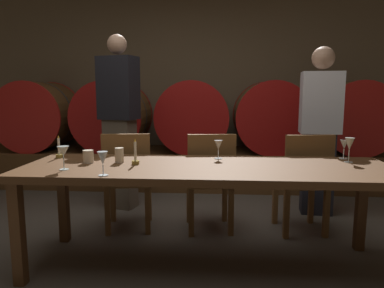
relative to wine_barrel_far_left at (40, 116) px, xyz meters
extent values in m
plane|color=#4C443A|center=(2.04, -2.22, -0.91)|extent=(9.31, 9.31, 0.00)
cube|color=brown|center=(2.04, 0.55, 0.49)|extent=(7.16, 0.24, 2.78)
cube|color=brown|center=(2.04, 0.00, -0.68)|extent=(6.44, 0.90, 0.45)
cylinder|color=brown|center=(0.00, 0.00, 0.00)|extent=(0.90, 0.72, 0.90)
cylinder|color=#B21C16|center=(0.00, -0.37, 0.00)|extent=(0.91, 0.03, 0.91)
cylinder|color=#B21C16|center=(0.00, 0.37, 0.00)|extent=(0.91, 0.03, 0.91)
cylinder|color=#2D2D33|center=(0.00, 0.00, 0.00)|extent=(0.90, 0.04, 0.90)
cylinder|color=brown|center=(1.01, 0.00, 0.00)|extent=(0.90, 0.72, 0.90)
cylinder|color=#9E1411|center=(1.01, -0.37, 0.00)|extent=(0.91, 0.03, 0.91)
cylinder|color=#9E1411|center=(1.01, 0.37, 0.00)|extent=(0.91, 0.03, 0.91)
cylinder|color=#2D2D33|center=(1.01, 0.00, 0.00)|extent=(0.90, 0.04, 0.90)
cylinder|color=brown|center=(2.07, 0.00, 0.00)|extent=(0.90, 0.72, 0.90)
cylinder|color=#9E1411|center=(2.07, -0.37, 0.00)|extent=(0.91, 0.03, 0.91)
cylinder|color=#9E1411|center=(2.07, 0.37, 0.00)|extent=(0.91, 0.03, 0.91)
cylinder|color=#2D2D33|center=(2.07, 0.00, 0.00)|extent=(0.90, 0.04, 0.90)
cylinder|color=brown|center=(3.06, 0.00, 0.00)|extent=(0.90, 0.72, 0.90)
cylinder|color=#9E1411|center=(3.06, -0.37, 0.00)|extent=(0.91, 0.03, 0.91)
cylinder|color=#9E1411|center=(3.06, 0.37, 0.00)|extent=(0.91, 0.03, 0.91)
cylinder|color=#2D2D33|center=(3.06, 0.00, 0.00)|extent=(0.90, 0.04, 0.90)
cylinder|color=brown|center=(4.07, 0.00, 0.00)|extent=(0.90, 0.72, 0.90)
cylinder|color=#B21C16|center=(4.07, -0.37, 0.00)|extent=(0.91, 0.03, 0.91)
cylinder|color=#B21C16|center=(4.07, 0.37, 0.00)|extent=(0.91, 0.03, 0.91)
cylinder|color=#2D2D33|center=(4.07, 0.00, 0.00)|extent=(0.90, 0.04, 0.90)
cube|color=#4C2D16|center=(2.31, -2.23, -0.21)|extent=(2.52, 0.79, 0.05)
cube|color=#4C2D16|center=(1.13, -2.57, -0.57)|extent=(0.07, 0.07, 0.67)
cube|color=#4C2D16|center=(1.13, -1.90, -0.57)|extent=(0.07, 0.07, 0.67)
cube|color=#4C2D16|center=(3.49, -1.90, -0.57)|extent=(0.07, 0.07, 0.67)
cube|color=brown|center=(1.59, -1.57, -0.47)|extent=(0.45, 0.45, 0.04)
cube|color=brown|center=(1.62, -1.75, -0.24)|extent=(0.40, 0.10, 0.42)
cube|color=brown|center=(1.74, -1.37, -0.70)|extent=(0.05, 0.05, 0.42)
cube|color=brown|center=(1.40, -1.42, -0.70)|extent=(0.05, 0.05, 0.42)
cube|color=brown|center=(1.79, -1.71, -0.70)|extent=(0.05, 0.05, 0.42)
cube|color=brown|center=(1.45, -1.76, -0.70)|extent=(0.05, 0.05, 0.42)
cube|color=brown|center=(2.31, -1.54, -0.47)|extent=(0.45, 0.45, 0.04)
cube|color=brown|center=(2.34, -1.72, -0.24)|extent=(0.40, 0.09, 0.42)
cube|color=brown|center=(2.46, -1.35, -0.70)|extent=(0.05, 0.05, 0.42)
cube|color=brown|center=(2.12, -1.40, -0.70)|extent=(0.05, 0.05, 0.42)
cube|color=brown|center=(2.50, -1.69, -0.70)|extent=(0.05, 0.05, 0.42)
cube|color=brown|center=(2.17, -1.73, -0.70)|extent=(0.05, 0.05, 0.42)
cube|color=brown|center=(3.11, -1.53, -0.47)|extent=(0.44, 0.44, 0.04)
cube|color=brown|center=(3.13, -1.71, -0.24)|extent=(0.40, 0.08, 0.42)
cube|color=brown|center=(3.26, -1.34, -0.70)|extent=(0.05, 0.05, 0.42)
cube|color=brown|center=(2.93, -1.38, -0.70)|extent=(0.05, 0.05, 0.42)
cube|color=brown|center=(3.30, -1.68, -0.70)|extent=(0.05, 0.05, 0.42)
cube|color=brown|center=(2.96, -1.72, -0.70)|extent=(0.05, 0.05, 0.42)
cube|color=brown|center=(1.36, -1.00, -0.43)|extent=(0.34, 0.28, 0.94)
cube|color=black|center=(1.36, -1.00, 0.36)|extent=(0.43, 0.34, 0.64)
sphere|color=tan|center=(1.36, -1.00, 0.79)|extent=(0.20, 0.20, 0.20)
cube|color=black|center=(3.39, -1.05, -0.49)|extent=(0.32, 0.23, 0.82)
cube|color=silver|center=(3.39, -1.05, 0.21)|extent=(0.40, 0.28, 0.60)
sphere|color=tan|center=(3.39, -1.05, 0.64)|extent=(0.22, 0.22, 0.22)
cylinder|color=olive|center=(1.17, -2.02, -0.17)|extent=(0.05, 0.05, 0.02)
cylinder|color=#EDE5CC|center=(1.17, -2.02, -0.09)|extent=(0.02, 0.02, 0.13)
cone|color=yellow|center=(1.17, -2.02, -0.02)|extent=(0.01, 0.01, 0.02)
cylinder|color=olive|center=(1.81, -2.23, -0.17)|extent=(0.05, 0.05, 0.02)
cylinder|color=#EDE5CC|center=(1.81, -2.23, -0.09)|extent=(0.02, 0.02, 0.13)
cone|color=yellow|center=(1.81, -2.23, -0.01)|extent=(0.01, 0.01, 0.02)
cylinder|color=silver|center=(1.39, -2.43, -0.18)|extent=(0.06, 0.06, 0.00)
cylinder|color=silver|center=(1.39, -2.43, -0.13)|extent=(0.01, 0.01, 0.08)
cone|color=silver|center=(1.39, -2.43, -0.06)|extent=(0.08, 0.08, 0.07)
cylinder|color=white|center=(1.69, -2.57, -0.18)|extent=(0.06, 0.06, 0.00)
cylinder|color=white|center=(1.69, -2.57, -0.14)|extent=(0.01, 0.01, 0.06)
cone|color=white|center=(1.69, -2.57, -0.07)|extent=(0.06, 0.06, 0.08)
cylinder|color=white|center=(2.39, -1.98, -0.18)|extent=(0.06, 0.06, 0.00)
cylinder|color=white|center=(2.39, -1.98, -0.14)|extent=(0.01, 0.01, 0.07)
cone|color=white|center=(2.39, -1.98, -0.07)|extent=(0.06, 0.06, 0.07)
cylinder|color=silver|center=(3.32, -2.05, -0.18)|extent=(0.06, 0.06, 0.00)
cylinder|color=silver|center=(3.32, -2.05, -0.13)|extent=(0.01, 0.01, 0.08)
cone|color=silver|center=(3.32, -2.05, -0.05)|extent=(0.07, 0.07, 0.09)
cylinder|color=silver|center=(3.33, -1.91, -0.18)|extent=(0.06, 0.06, 0.00)
cylinder|color=silver|center=(3.33, -1.91, -0.14)|extent=(0.01, 0.01, 0.07)
cone|color=silver|center=(3.33, -1.91, -0.07)|extent=(0.06, 0.06, 0.07)
cylinder|color=beige|center=(1.46, -2.20, -0.13)|extent=(0.07, 0.07, 0.09)
cylinder|color=beige|center=(1.68, -2.17, -0.13)|extent=(0.06, 0.06, 0.11)
camera|label=1|loc=(2.37, -4.62, 0.32)|focal=33.23mm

